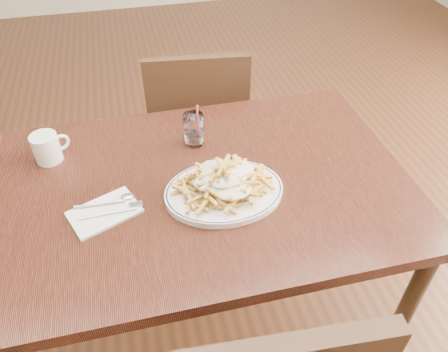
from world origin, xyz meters
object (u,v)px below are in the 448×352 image
object	(u,v)px
loaded_fries	(224,178)
coffee_mug	(47,148)
water_glass	(194,131)
fries_plate	(224,192)
table	(204,201)
chair_far	(198,127)

from	to	relation	value
loaded_fries	coffee_mug	distance (m)	0.56
loaded_fries	coffee_mug	size ratio (longest dim) A/B	2.71
water_glass	fries_plate	bearing A→B (deg)	-82.13
table	loaded_fries	world-z (taller)	loaded_fries
chair_far	coffee_mug	bearing A→B (deg)	-141.81
chair_far	loaded_fries	size ratio (longest dim) A/B	2.96
fries_plate	water_glass	bearing A→B (deg)	97.87
chair_far	coffee_mug	world-z (taller)	chair_far
fries_plate	loaded_fries	distance (m)	0.05
chair_far	loaded_fries	world-z (taller)	chair_far
water_glass	chair_far	bearing A→B (deg)	78.77
coffee_mug	table	bearing A→B (deg)	-26.07
table	coffee_mug	distance (m)	0.50
table	fries_plate	bearing A→B (deg)	-54.59
table	loaded_fries	xyz separation A→B (m)	(0.05, -0.07, 0.14)
table	chair_far	xyz separation A→B (m)	(0.10, 0.63, -0.17)
loaded_fries	water_glass	xyz separation A→B (m)	(-0.04, 0.26, -0.02)
fries_plate	coffee_mug	size ratio (longest dim) A/B	3.54
coffee_mug	loaded_fries	bearing A→B (deg)	-30.03
chair_far	water_glass	world-z (taller)	water_glass
table	fries_plate	size ratio (longest dim) A/B	3.10
water_glass	loaded_fries	bearing A→B (deg)	-82.13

